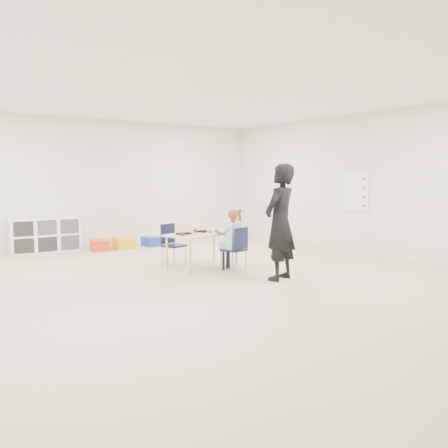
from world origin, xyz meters
TOP-DOWN VIEW (x-y plane):
  - room at (0.00, 0.00)m, footprint 9.00×9.02m
  - table at (0.56, 1.00)m, footprint 1.44×0.98m
  - chair_near at (0.85, 0.51)m, footprint 0.42×0.41m
  - chair_far at (0.26, 1.49)m, footprint 0.42×0.41m
  - child at (0.85, 0.51)m, footprint 0.59×0.59m
  - lunch_tray_near at (0.63, 1.07)m, footprint 0.26×0.21m
  - lunch_tray_far at (0.17, 0.97)m, footprint 0.26×0.21m
  - milk_carton at (0.63, 0.92)m, footprint 0.09×0.09m
  - bread_roll at (0.82, 0.99)m, footprint 0.09×0.09m
  - apple_near at (0.44, 1.06)m, footprint 0.07×0.07m
  - apple_far at (0.05, 0.81)m, footprint 0.07×0.07m
  - cubby_shelf at (-1.20, 4.28)m, footprint 1.40×0.40m
  - rules_poster at (3.98, 0.60)m, footprint 0.02×0.60m
  - adult at (0.99, -0.46)m, footprint 0.74×0.61m
  - bin_red at (-0.21, 3.82)m, footprint 0.44×0.52m
  - bin_yellow at (0.31, 3.82)m, footprint 0.41×0.51m
  - bin_blue at (0.99, 3.85)m, footprint 0.34×0.42m

SIDE VIEW (x-z plane):
  - bin_blue at x=0.99m, z-range 0.00..0.20m
  - bin_red at x=-0.21m, z-range 0.00..0.22m
  - bin_yellow at x=0.31m, z-range 0.00..0.24m
  - table at x=0.56m, z-range 0.00..0.60m
  - cubby_shelf at x=-1.20m, z-range 0.00..0.70m
  - chair_near at x=0.85m, z-range 0.00..0.72m
  - chair_far at x=0.26m, z-range 0.00..0.72m
  - child at x=0.85m, z-range 0.00..1.13m
  - lunch_tray_near at x=0.63m, z-range 0.60..0.63m
  - lunch_tray_far at x=0.17m, z-range 0.60..0.63m
  - bread_roll at x=0.82m, z-range 0.60..0.67m
  - apple_near at x=0.44m, z-range 0.60..0.67m
  - apple_far at x=0.05m, z-range 0.60..0.67m
  - milk_carton at x=0.63m, z-range 0.60..0.70m
  - adult at x=0.99m, z-range 0.00..1.73m
  - rules_poster at x=3.98m, z-range 0.85..1.65m
  - room at x=0.00m, z-range 0.00..2.80m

